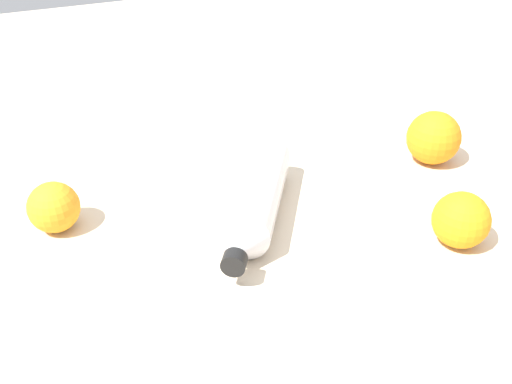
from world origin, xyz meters
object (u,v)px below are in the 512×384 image
Objects in this scene: orange_2 at (54,207)px; orange_0 at (434,138)px; water_bottle at (253,200)px; orange_1 at (461,220)px.

orange_0 is at bearing -96.20° from orange_2.
orange_0 is 0.55m from orange_2.
orange_1 is at bearing 89.24° from water_bottle.
water_bottle is at bearing 96.02° from orange_0.
water_bottle is 3.63× the size of orange_2.
orange_0 reaches higher than water_bottle.
orange_0 is (0.03, -0.32, 0.01)m from water_bottle.
orange_0 reaches higher than orange_2.
water_bottle is 0.25m from orange_2.
orange_1 reaches higher than water_bottle.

